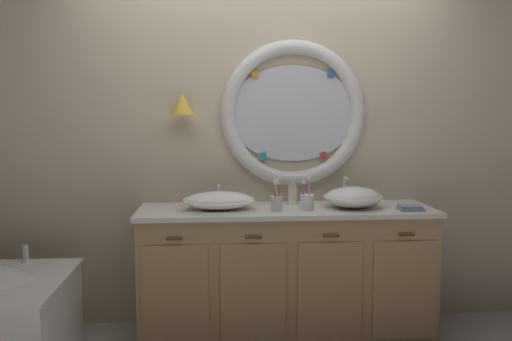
# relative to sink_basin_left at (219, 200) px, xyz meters

# --- Properties ---
(back_wall_assembly) EXTENTS (6.40, 0.26, 2.60)m
(back_wall_assembly) POSITION_rel_sink_basin_left_xyz_m (0.32, 0.34, 0.41)
(back_wall_assembly) COLOR beige
(back_wall_assembly) RESTS_ON ground_plane
(vanity_counter) EXTENTS (1.92, 0.59, 0.85)m
(vanity_counter) POSITION_rel_sink_basin_left_xyz_m (0.44, 0.03, -0.48)
(vanity_counter) COLOR tan
(vanity_counter) RESTS_ON ground_plane
(sink_basin_left) EXTENTS (0.47, 0.47, 0.12)m
(sink_basin_left) POSITION_rel_sink_basin_left_xyz_m (0.00, 0.00, 0.00)
(sink_basin_left) COLOR white
(sink_basin_left) RESTS_ON vanity_counter
(sink_basin_right) EXTENTS (0.39, 0.39, 0.14)m
(sink_basin_right) POSITION_rel_sink_basin_left_xyz_m (0.88, -0.00, 0.01)
(sink_basin_right) COLOR white
(sink_basin_right) RESTS_ON vanity_counter
(faucet_set_left) EXTENTS (0.21, 0.15, 0.14)m
(faucet_set_left) POSITION_rel_sink_basin_left_xyz_m (0.00, 0.22, -0.00)
(faucet_set_left) COLOR silver
(faucet_set_left) RESTS_ON vanity_counter
(faucet_set_right) EXTENTS (0.22, 0.12, 0.18)m
(faucet_set_right) POSITION_rel_sink_basin_left_xyz_m (0.88, 0.22, 0.01)
(faucet_set_right) COLOR silver
(faucet_set_right) RESTS_ON vanity_counter
(toothbrush_holder_left) EXTENTS (0.08, 0.08, 0.22)m
(toothbrush_holder_left) POSITION_rel_sink_basin_left_xyz_m (0.36, -0.08, 0.00)
(toothbrush_holder_left) COLOR silver
(toothbrush_holder_left) RESTS_ON vanity_counter
(toothbrush_holder_right) EXTENTS (0.09, 0.09, 0.22)m
(toothbrush_holder_right) POSITION_rel_sink_basin_left_xyz_m (0.56, -0.07, -0.00)
(toothbrush_holder_right) COLOR white
(toothbrush_holder_right) RESTS_ON vanity_counter
(soap_dispenser) EXTENTS (0.06, 0.07, 0.16)m
(soap_dispenser) POSITION_rel_sink_basin_left_xyz_m (0.50, 0.18, 0.01)
(soap_dispenser) COLOR #EFE5C6
(soap_dispenser) RESTS_ON vanity_counter
(folded_hand_towel) EXTENTS (0.15, 0.12, 0.03)m
(folded_hand_towel) POSITION_rel_sink_basin_left_xyz_m (1.21, -0.12, -0.04)
(folded_hand_towel) COLOR #7593A8
(folded_hand_towel) RESTS_ON vanity_counter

